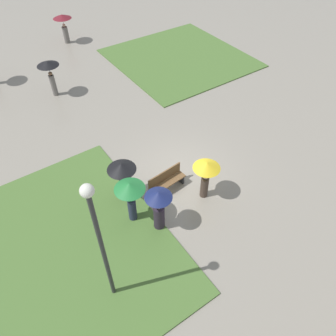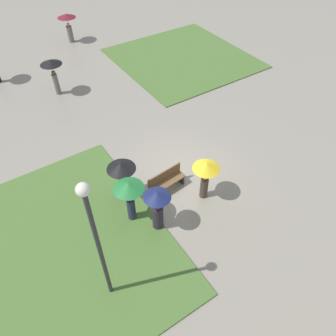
# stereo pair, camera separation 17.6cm
# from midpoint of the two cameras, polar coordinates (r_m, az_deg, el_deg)

# --- Properties ---
(ground_plane) EXTENTS (90.00, 90.00, 0.00)m
(ground_plane) POSITION_cam_midpoint_polar(r_m,az_deg,el_deg) (13.66, 2.15, -1.02)
(ground_plane) COLOR gray
(lawn_patch_near) EXTENTS (8.06, 8.32, 0.06)m
(lawn_patch_near) POSITION_cam_midpoint_polar(r_m,az_deg,el_deg) (11.99, -20.43, -14.41)
(lawn_patch_near) COLOR #4C7033
(lawn_patch_near) RESTS_ON ground_plane
(lawn_patch_far) EXTENTS (7.76, 7.95, 0.06)m
(lawn_patch_far) POSITION_cam_midpoint_polar(r_m,az_deg,el_deg) (21.99, 2.84, 18.59)
(lawn_patch_far) COLOR #4C7033
(lawn_patch_far) RESTS_ON ground_plane
(park_bench) EXTENTS (1.60, 0.58, 0.90)m
(park_bench) POSITION_cam_midpoint_polar(r_m,az_deg,el_deg) (12.76, 0.07, -2.24)
(park_bench) COLOR brown
(park_bench) RESTS_ON ground_plane
(lamp_post) EXTENTS (0.32, 0.32, 4.93)m
(lamp_post) POSITION_cam_midpoint_polar(r_m,az_deg,el_deg) (8.23, -11.91, -11.28)
(lamp_post) COLOR #2D2D30
(lamp_post) RESTS_ON ground_plane
(crowd_person_yellow) EXTENTS (1.01, 1.01, 1.76)m
(crowd_person_yellow) POSITION_cam_midpoint_polar(r_m,az_deg,el_deg) (11.96, 7.02, -0.67)
(crowd_person_yellow) COLOR #47382D
(crowd_person_yellow) RESTS_ON ground_plane
(crowd_person_black) EXTENTS (1.06, 1.06, 1.87)m
(crowd_person_black) POSITION_cam_midpoint_polar(r_m,az_deg,el_deg) (11.83, -7.64, -0.65)
(crowd_person_black) COLOR black
(crowd_person_black) RESTS_ON ground_plane
(crowd_person_navy) EXTENTS (0.93, 0.93, 1.87)m
(crowd_person_navy) POSITION_cam_midpoint_polar(r_m,az_deg,el_deg) (11.03, -1.39, -6.53)
(crowd_person_navy) COLOR #2D2333
(crowd_person_navy) RESTS_ON ground_plane
(crowd_person_green) EXTENTS (1.07, 1.07, 1.91)m
(crowd_person_green) POSITION_cam_midpoint_polar(r_m,az_deg,el_deg) (11.12, -6.33, -4.16)
(crowd_person_green) COLOR #282D47
(crowd_person_green) RESTS_ON ground_plane
(lone_walker_far_path) EXTENTS (1.12, 1.12, 1.95)m
(lone_walker_far_path) POSITION_cam_midpoint_polar(r_m,az_deg,el_deg) (18.62, -19.27, 16.14)
(lone_walker_far_path) COLOR slate
(lone_walker_far_path) RESTS_ON ground_plane
(lone_walker_near_lawn) EXTENTS (1.20, 1.20, 1.86)m
(lone_walker_near_lawn) POSITION_cam_midpoint_polar(r_m,az_deg,el_deg) (24.55, -16.89, 23.26)
(lone_walker_near_lawn) COLOR slate
(lone_walker_near_lawn) RESTS_ON ground_plane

